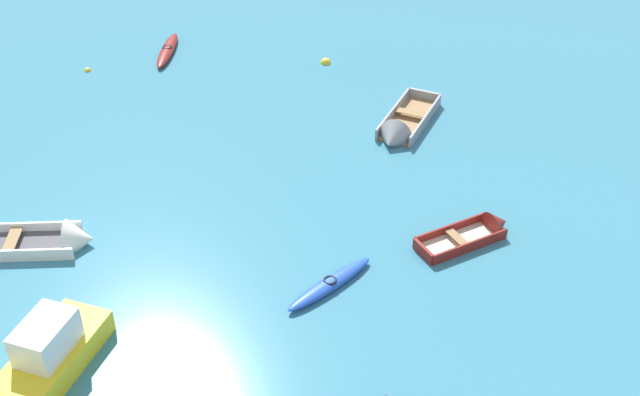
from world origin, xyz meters
The scene contains 8 objects.
rowboat_maroon_far_back centered at (5.04, 20.46, 0.16)m, with size 3.35×2.35×0.97m.
rowboat_white_distant_center centered at (-8.37, 20.34, 0.20)m, with size 4.43×1.52×1.31m.
rowboat_grey_back_row_right centered at (3.15, 26.64, 0.21)m, with size 3.07×4.39×1.27m.
motor_launch_yellow_back_row_center centered at (-7.44, 14.46, 0.53)m, with size 3.10×5.23×1.87m.
kayak_maroon_far_right centered at (-6.49, 34.14, 0.16)m, with size 0.87×3.63×0.34m.
kayak_blue_foreground_center centered at (0.15, 18.12, 0.15)m, with size 2.80×2.61×0.31m.
mooring_buoy_between_boats_left centered at (0.61, 32.92, 0.00)m, with size 0.46×0.46×0.46m, color yellow.
mooring_buoy_far_field centered at (-9.76, 32.49, 0.00)m, with size 0.28×0.28×0.28m, color yellow.
Camera 1 is at (-0.73, 0.54, 15.73)m, focal length 45.19 mm.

